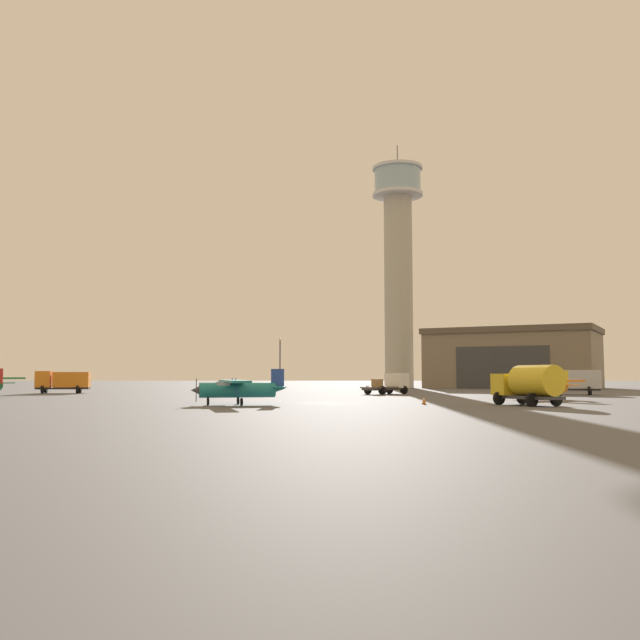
{
  "coord_description": "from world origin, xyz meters",
  "views": [
    {
      "loc": [
        0.95,
        -56.02,
        2.34
      ],
      "look_at": [
        -0.44,
        23.61,
        8.71
      ],
      "focal_mm": 38.26,
      "sensor_mm": 36.0,
      "label": 1
    }
  ],
  "objects_px": {
    "truck_box_orange": "(63,381)",
    "light_post_east": "(280,359)",
    "control_tower": "(398,257)",
    "truck_flatbed_white": "(391,384)",
    "airplane_teal": "(239,388)",
    "airplane_orange": "(542,386)",
    "traffic_cone_near_left": "(424,400)",
    "truck_fuel_tanker_yellow": "(529,384)",
    "truck_box_silver": "(573,381)"
  },
  "relations": [
    {
      "from": "airplane_orange",
      "to": "truck_fuel_tanker_yellow",
      "type": "xyz_separation_m",
      "value": [
        -4.51,
        -11.57,
        0.38
      ]
    },
    {
      "from": "airplane_orange",
      "to": "airplane_teal",
      "type": "distance_m",
      "value": 28.74
    },
    {
      "from": "truck_box_silver",
      "to": "airplane_orange",
      "type": "bearing_deg",
      "value": 85.69
    },
    {
      "from": "truck_flatbed_white",
      "to": "light_post_east",
      "type": "relative_size",
      "value": 0.79
    },
    {
      "from": "traffic_cone_near_left",
      "to": "control_tower",
      "type": "bearing_deg",
      "value": 86.02
    },
    {
      "from": "airplane_teal",
      "to": "truck_box_silver",
      "type": "relative_size",
      "value": 1.43
    },
    {
      "from": "airplane_orange",
      "to": "light_post_east",
      "type": "xyz_separation_m",
      "value": [
        -27.12,
        37.62,
        3.39
      ]
    },
    {
      "from": "truck_fuel_tanker_yellow",
      "to": "truck_flatbed_white",
      "type": "bearing_deg",
      "value": -11.12
    },
    {
      "from": "control_tower",
      "to": "truck_flatbed_white",
      "type": "height_order",
      "value": "control_tower"
    },
    {
      "from": "truck_fuel_tanker_yellow",
      "to": "traffic_cone_near_left",
      "type": "relative_size",
      "value": 10.06
    },
    {
      "from": "airplane_orange",
      "to": "traffic_cone_near_left",
      "type": "distance_m",
      "value": 15.49
    },
    {
      "from": "airplane_teal",
      "to": "truck_box_silver",
      "type": "bearing_deg",
      "value": -158.02
    },
    {
      "from": "control_tower",
      "to": "truck_box_orange",
      "type": "distance_m",
      "value": 61.28
    },
    {
      "from": "control_tower",
      "to": "airplane_teal",
      "type": "height_order",
      "value": "control_tower"
    },
    {
      "from": "airplane_orange",
      "to": "truck_flatbed_white",
      "type": "distance_m",
      "value": 22.18
    },
    {
      "from": "airplane_teal",
      "to": "airplane_orange",
      "type": "bearing_deg",
      "value": -173.17
    },
    {
      "from": "airplane_teal",
      "to": "truck_flatbed_white",
      "type": "xyz_separation_m",
      "value": [
        14.22,
        29.2,
        -0.07
      ]
    },
    {
      "from": "airplane_orange",
      "to": "traffic_cone_near_left",
      "type": "relative_size",
      "value": 14.2
    },
    {
      "from": "truck_box_orange",
      "to": "light_post_east",
      "type": "distance_m",
      "value": 30.76
    },
    {
      "from": "truck_box_silver",
      "to": "truck_flatbed_white",
      "type": "relative_size",
      "value": 1.07
    },
    {
      "from": "control_tower",
      "to": "airplane_teal",
      "type": "distance_m",
      "value": 73.14
    },
    {
      "from": "airplane_orange",
      "to": "truck_fuel_tanker_yellow",
      "type": "relative_size",
      "value": 1.41
    },
    {
      "from": "control_tower",
      "to": "truck_flatbed_white",
      "type": "xyz_separation_m",
      "value": [
        -4.81,
        -37.99,
        -21.84
      ]
    },
    {
      "from": "truck_box_orange",
      "to": "light_post_east",
      "type": "xyz_separation_m",
      "value": [
        25.82,
        16.42,
        3.09
      ]
    },
    {
      "from": "airplane_teal",
      "to": "truck_box_silver",
      "type": "distance_m",
      "value": 44.1
    },
    {
      "from": "control_tower",
      "to": "truck_fuel_tanker_yellow",
      "type": "height_order",
      "value": "control_tower"
    },
    {
      "from": "airplane_teal",
      "to": "traffic_cone_near_left",
      "type": "distance_m",
      "value": 14.53
    },
    {
      "from": "airplane_orange",
      "to": "truck_box_silver",
      "type": "distance_m",
      "value": 18.01
    },
    {
      "from": "truck_box_orange",
      "to": "truck_fuel_tanker_yellow",
      "type": "relative_size",
      "value": 1.09
    },
    {
      "from": "truck_box_orange",
      "to": "truck_fuel_tanker_yellow",
      "type": "distance_m",
      "value": 58.48
    },
    {
      "from": "airplane_orange",
      "to": "airplane_teal",
      "type": "relative_size",
      "value": 0.91
    },
    {
      "from": "airplane_orange",
      "to": "truck_flatbed_white",
      "type": "height_order",
      "value": "airplane_orange"
    },
    {
      "from": "truck_flatbed_white",
      "to": "traffic_cone_near_left",
      "type": "relative_size",
      "value": 10.14
    },
    {
      "from": "truck_flatbed_white",
      "to": "truck_box_orange",
      "type": "xyz_separation_m",
      "value": [
        -40.54,
        2.82,
        0.35
      ]
    },
    {
      "from": "truck_box_silver",
      "to": "light_post_east",
      "type": "distance_m",
      "value": 41.82
    },
    {
      "from": "truck_fuel_tanker_yellow",
      "to": "light_post_east",
      "type": "distance_m",
      "value": 54.22
    },
    {
      "from": "truck_flatbed_white",
      "to": "truck_fuel_tanker_yellow",
      "type": "xyz_separation_m",
      "value": [
        7.9,
        -29.96,
        0.43
      ]
    },
    {
      "from": "control_tower",
      "to": "truck_flatbed_white",
      "type": "bearing_deg",
      "value": -97.21
    },
    {
      "from": "light_post_east",
      "to": "traffic_cone_near_left",
      "type": "height_order",
      "value": "light_post_east"
    },
    {
      "from": "control_tower",
      "to": "truck_box_orange",
      "type": "bearing_deg",
      "value": -142.21
    },
    {
      "from": "control_tower",
      "to": "airplane_teal",
      "type": "bearing_deg",
      "value": -105.81
    },
    {
      "from": "control_tower",
      "to": "truck_fuel_tanker_yellow",
      "type": "bearing_deg",
      "value": -87.4
    },
    {
      "from": "airplane_teal",
      "to": "truck_box_silver",
      "type": "height_order",
      "value": "truck_box_silver"
    },
    {
      "from": "control_tower",
      "to": "truck_box_orange",
      "type": "xyz_separation_m",
      "value": [
        -45.35,
        -35.17,
        -21.5
      ]
    },
    {
      "from": "airplane_teal",
      "to": "light_post_east",
      "type": "relative_size",
      "value": 1.22
    },
    {
      "from": "control_tower",
      "to": "airplane_orange",
      "type": "xyz_separation_m",
      "value": [
        7.6,
        -56.37,
        -21.8
      ]
    },
    {
      "from": "airplane_teal",
      "to": "truck_box_orange",
      "type": "bearing_deg",
      "value": -65.86
    },
    {
      "from": "truck_fuel_tanker_yellow",
      "to": "truck_box_silver",
      "type": "bearing_deg",
      "value": -51.2
    },
    {
      "from": "truck_flatbed_white",
      "to": "truck_fuel_tanker_yellow",
      "type": "relative_size",
      "value": 1.01
    },
    {
      "from": "airplane_teal",
      "to": "traffic_cone_near_left",
      "type": "bearing_deg",
      "value": 169.88
    }
  ]
}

